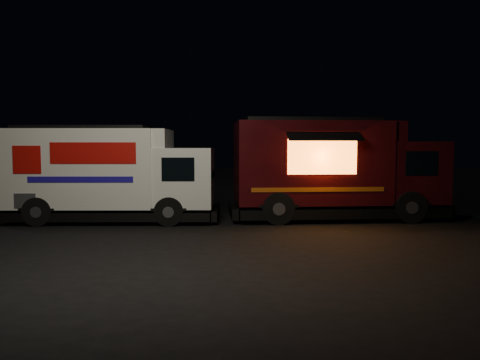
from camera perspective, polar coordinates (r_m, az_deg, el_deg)
name	(u,v)px	position (r m, az deg, el deg)	size (l,w,h in m)	color
ground	(217,237)	(12.21, -2.88, -6.97)	(80.00, 80.00, 0.00)	black
white_truck	(114,174)	(15.22, -15.13, 0.73)	(6.58, 2.24, 2.98)	silver
red_truck	(337,169)	(15.57, 11.71, 1.35)	(6.98, 2.57, 3.25)	#34090B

